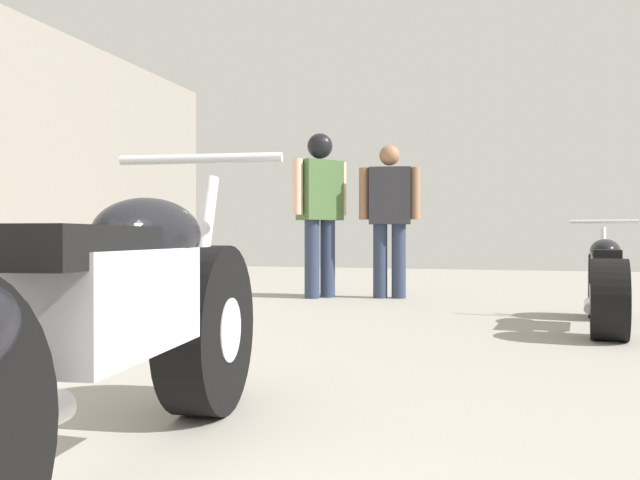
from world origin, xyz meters
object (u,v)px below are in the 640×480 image
(motorcycle_maroon_cruiser, at_px, (105,336))
(mechanic_with_helmet, at_px, (320,199))
(motorcycle_black_naked, at_px, (606,284))
(mechanic_in_blue, at_px, (389,212))

(motorcycle_maroon_cruiser, height_order, mechanic_with_helmet, mechanic_with_helmet)
(motorcycle_black_naked, distance_m, mechanic_with_helmet, 3.19)
(motorcycle_black_naked, bearing_deg, mechanic_with_helmet, 148.84)
(motorcycle_maroon_cruiser, relative_size, mechanic_in_blue, 1.25)
(motorcycle_maroon_cruiser, xyz_separation_m, motorcycle_black_naked, (1.66, 3.57, -0.09))
(motorcycle_black_naked, height_order, mechanic_with_helmet, mechanic_with_helmet)
(motorcycle_maroon_cruiser, distance_m, mechanic_with_helmet, 5.31)
(motorcycle_black_naked, xyz_separation_m, mechanic_in_blue, (-1.92, 1.79, 0.61))
(mechanic_with_helmet, bearing_deg, motorcycle_black_naked, -31.16)
(mechanic_in_blue, xyz_separation_m, mechanic_with_helmet, (-0.73, -0.18, 0.14))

